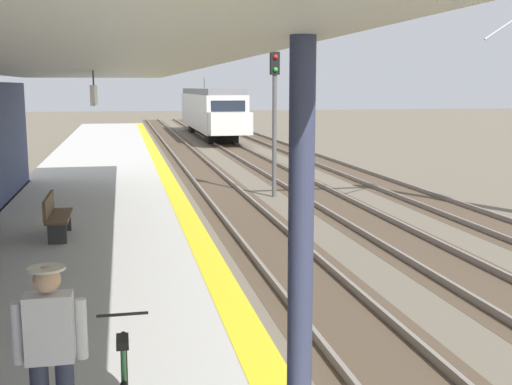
{
  "coord_description": "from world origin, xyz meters",
  "views": [
    {
      "loc": [
        -1.71,
        -0.57,
        3.97
      ],
      "look_at": [
        0.6,
        10.59,
        2.1
      ],
      "focal_mm": 45.26,
      "sensor_mm": 36.0,
      "label": 1
    }
  ],
  "objects_px": {
    "commuter_person": "(51,354)",
    "rail_signal_post": "(275,109)",
    "platform_bench": "(56,215)",
    "approaching_train": "(211,110)"
  },
  "relations": [
    {
      "from": "approaching_train",
      "to": "rail_signal_post",
      "type": "xyz_separation_m",
      "value": [
        -1.64,
        -28.97,
        1.02
      ]
    },
    {
      "from": "commuter_person",
      "to": "platform_bench",
      "type": "xyz_separation_m",
      "value": [
        -0.77,
        8.41,
        -0.47
      ]
    },
    {
      "from": "rail_signal_post",
      "to": "platform_bench",
      "type": "xyz_separation_m",
      "value": [
        -6.77,
        -9.06,
        -1.82
      ]
    },
    {
      "from": "commuter_person",
      "to": "rail_signal_post",
      "type": "height_order",
      "value": "rail_signal_post"
    },
    {
      "from": "commuter_person",
      "to": "rail_signal_post",
      "type": "xyz_separation_m",
      "value": [
        6.0,
        17.47,
        1.35
      ]
    },
    {
      "from": "approaching_train",
      "to": "rail_signal_post",
      "type": "height_order",
      "value": "rail_signal_post"
    },
    {
      "from": "approaching_train",
      "to": "rail_signal_post",
      "type": "bearing_deg",
      "value": -93.25
    },
    {
      "from": "commuter_person",
      "to": "rail_signal_post",
      "type": "relative_size",
      "value": 0.32
    },
    {
      "from": "rail_signal_post",
      "to": "approaching_train",
      "type": "bearing_deg",
      "value": 86.75
    },
    {
      "from": "commuter_person",
      "to": "approaching_train",
      "type": "bearing_deg",
      "value": 80.66
    }
  ]
}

